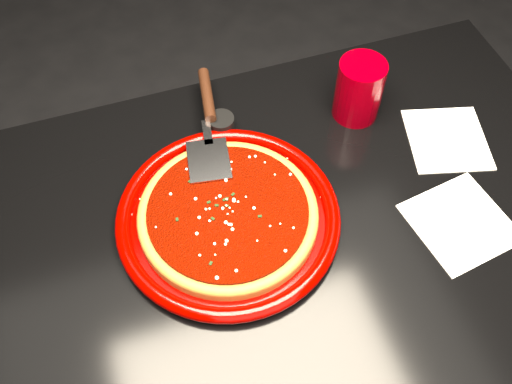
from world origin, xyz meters
TOP-DOWN VIEW (x-y plane):
  - floor at (0.00, 0.00)m, footprint 4.00×4.00m
  - table at (0.00, 0.00)m, footprint 1.20×0.80m
  - plate at (-0.07, 0.06)m, footprint 0.40×0.40m
  - pizza_crust at (-0.07, 0.06)m, footprint 0.32×0.32m
  - pizza_crust_rim at (-0.07, 0.06)m, footprint 0.32×0.32m
  - pizza_sauce at (-0.07, 0.06)m, footprint 0.29×0.29m
  - parmesan_dusting at (-0.07, 0.06)m, footprint 0.26×0.26m
  - basil_flecks at (-0.07, 0.06)m, footprint 0.24×0.24m
  - pizza_server at (-0.05, 0.25)m, footprint 0.14×0.32m
  - cup at (0.24, 0.22)m, footprint 0.10×0.10m
  - napkin_a at (0.31, -0.07)m, footprint 0.18×0.18m
  - napkin_b at (0.38, 0.10)m, footprint 0.18×0.19m
  - ramekin at (-0.02, 0.26)m, footprint 0.06×0.06m

SIDE VIEW (x-z plane):
  - floor at x=0.00m, z-range -0.01..0.00m
  - table at x=0.00m, z-range 0.00..0.75m
  - napkin_a at x=0.31m, z-range 0.75..0.75m
  - napkin_b at x=0.38m, z-range 0.75..0.75m
  - plate at x=-0.07m, z-range 0.75..0.78m
  - pizza_crust at x=-0.07m, z-range 0.76..0.78m
  - ramekin at x=-0.02m, z-range 0.75..0.79m
  - pizza_crust_rim at x=-0.07m, z-range 0.77..0.79m
  - pizza_sauce at x=-0.07m, z-range 0.78..0.79m
  - basil_flecks at x=-0.07m, z-range 0.79..0.79m
  - parmesan_dusting at x=-0.07m, z-range 0.79..0.79m
  - pizza_server at x=-0.05m, z-range 0.79..0.81m
  - cup at x=0.24m, z-range 0.75..0.87m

